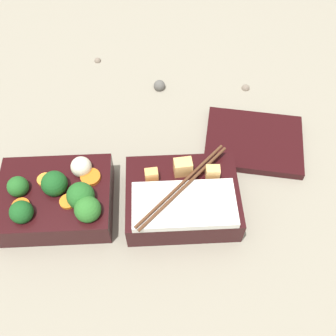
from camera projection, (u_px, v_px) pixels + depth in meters
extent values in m
plane|color=gray|center=(129.00, 204.00, 0.67)|extent=(3.00, 3.00, 0.00)
cube|color=black|center=(56.00, 200.00, 0.65)|extent=(0.18, 0.14, 0.05)
sphere|color=#2D7028|center=(88.00, 209.00, 0.60)|extent=(0.04, 0.04, 0.04)
sphere|color=#236023|center=(18.00, 187.00, 0.62)|extent=(0.03, 0.03, 0.03)
sphere|color=#19511E|center=(54.00, 184.00, 0.62)|extent=(0.04, 0.04, 0.04)
sphere|color=#19511E|center=(21.00, 212.00, 0.59)|extent=(0.04, 0.04, 0.04)
sphere|color=#236023|center=(81.00, 196.00, 0.61)|extent=(0.04, 0.04, 0.04)
cylinder|color=orange|center=(45.00, 180.00, 0.64)|extent=(0.03, 0.03, 0.01)
cylinder|color=orange|center=(91.00, 177.00, 0.64)|extent=(0.03, 0.03, 0.01)
cylinder|color=orange|center=(68.00, 201.00, 0.61)|extent=(0.03, 0.03, 0.01)
cylinder|color=orange|center=(21.00, 207.00, 0.61)|extent=(0.04, 0.04, 0.01)
sphere|color=beige|center=(81.00, 167.00, 0.64)|extent=(0.03, 0.03, 0.03)
cube|color=black|center=(182.00, 198.00, 0.65)|extent=(0.18, 0.14, 0.05)
cube|color=white|center=(184.00, 205.00, 0.61)|extent=(0.16, 0.08, 0.01)
cube|color=#F4A356|center=(151.00, 175.00, 0.63)|extent=(0.02, 0.02, 0.02)
cube|color=#EAB266|center=(183.00, 167.00, 0.64)|extent=(0.03, 0.02, 0.03)
cube|color=#EAB266|center=(213.00, 172.00, 0.63)|extent=(0.02, 0.02, 0.02)
cylinder|color=#56331E|center=(185.00, 187.00, 0.61)|extent=(0.15, 0.15, 0.01)
cylinder|color=#56331E|center=(181.00, 184.00, 0.62)|extent=(0.15, 0.15, 0.01)
cube|color=black|center=(254.00, 142.00, 0.74)|extent=(0.20, 0.17, 0.02)
sphere|color=#7A6B5B|center=(98.00, 60.00, 0.88)|extent=(0.02, 0.02, 0.02)
sphere|color=#7A6B5B|center=(246.00, 87.00, 0.83)|extent=(0.02, 0.02, 0.02)
sphere|color=#595651|center=(159.00, 86.00, 0.83)|extent=(0.02, 0.02, 0.02)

